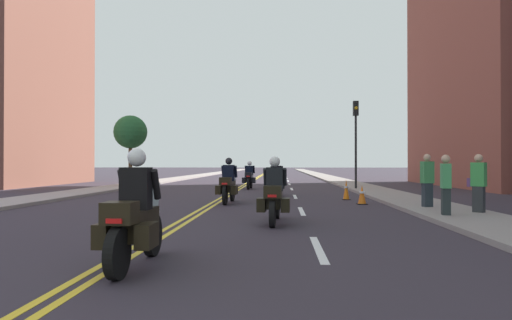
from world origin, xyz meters
TOP-DOWN VIEW (x-y plane):
  - ground_plane at (0.00, 48.00)m, footprint 264.00×264.00m
  - sidewalk_left at (-7.28, 48.00)m, footprint 2.24×144.00m
  - sidewalk_right at (7.28, 48.00)m, footprint 2.24×144.00m
  - centreline_yellow_inner at (-0.12, 48.00)m, footprint 0.12×132.00m
  - centreline_yellow_outer at (0.12, 48.00)m, footprint 0.12×132.00m
  - lane_dashes_white at (3.08, 29.00)m, footprint 0.14×56.40m
  - motorcycle_0 at (0.40, 6.45)m, footprint 0.77×2.11m
  - motorcycle_1 at (2.29, 11.15)m, footprint 0.78×2.26m
  - motorcycle_2 at (0.52, 16.57)m, footprint 0.78×2.23m
  - motorcycle_3 at (2.26, 20.61)m, footprint 0.78×2.13m
  - motorcycle_4 at (0.64, 25.95)m, footprint 0.77×2.15m
  - traffic_cone_0 at (5.35, 16.42)m, footprint 0.36×0.36m
  - traffic_cone_1 at (5.09, 18.46)m, footprint 0.30×0.30m
  - traffic_light_near at (6.56, 24.84)m, footprint 0.28×0.38m
  - pedestrian_0 at (6.75, 12.21)m, footprint 0.28×0.39m
  - pedestrian_1 at (7.88, 12.89)m, footprint 0.45×0.45m
  - pedestrian_2 at (6.99, 14.40)m, footprint 0.41×0.31m
  - street_tree_0 at (-7.39, 28.84)m, footprint 2.17×2.17m

SIDE VIEW (x-z plane):
  - ground_plane at x=0.00m, z-range 0.00..0.00m
  - centreline_yellow_inner at x=-0.12m, z-range 0.00..0.01m
  - centreline_yellow_outer at x=0.12m, z-range 0.00..0.01m
  - lane_dashes_white at x=3.08m, z-range 0.00..0.01m
  - sidewalk_left at x=-7.28m, z-range 0.00..0.12m
  - sidewalk_right at x=7.28m, z-range 0.00..0.12m
  - traffic_cone_0 at x=5.35m, z-range 0.00..0.68m
  - traffic_cone_1 at x=5.09m, z-range 0.00..0.81m
  - motorcycle_4 at x=0.64m, z-range -0.16..1.46m
  - motorcycle_3 at x=2.26m, z-range -0.17..1.47m
  - motorcycle_1 at x=2.29m, z-range -0.17..1.47m
  - motorcycle_0 at x=0.40m, z-range -0.17..1.50m
  - motorcycle_2 at x=0.52m, z-range -0.15..1.53m
  - pedestrian_0 at x=6.75m, z-range 0.03..1.72m
  - pedestrian_1 at x=7.88m, z-range 0.03..1.75m
  - pedestrian_2 at x=6.99m, z-range 0.03..1.79m
  - traffic_light_near at x=6.56m, z-range 0.92..5.82m
  - street_tree_0 at x=-7.39m, z-range 1.20..5.83m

